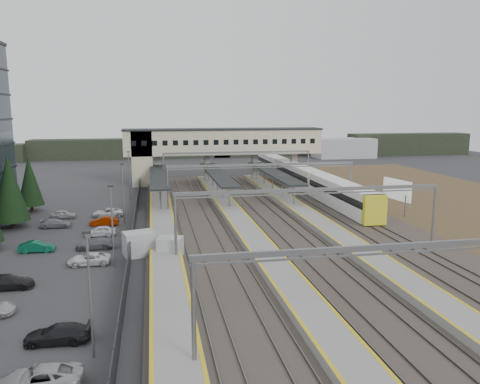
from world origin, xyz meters
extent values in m
plane|color=#2B2B2D|center=(0.00, 0.00, 0.00)|extent=(220.00, 220.00, 0.00)
cylinder|color=black|center=(-22.00, 10.00, 0.60)|extent=(0.44, 0.44, 1.20)
cone|color=black|center=(-22.00, 10.00, 5.25)|extent=(4.42, 4.42, 8.50)
cylinder|color=black|center=(-22.00, 20.00, 0.60)|extent=(0.44, 0.44, 1.20)
cone|color=black|center=(-22.00, 20.00, 4.60)|extent=(3.74, 3.74, 7.20)
imported|color=black|center=(-16.50, -12.10, 0.62)|extent=(4.31, 1.83, 1.24)
imported|color=#094B34|center=(-16.50, -1.50, 0.61)|extent=(3.70, 1.35, 1.21)
imported|color=slate|center=(-16.50, 9.10, 0.57)|extent=(3.97, 1.64, 1.15)
imported|color=#9D9DA1|center=(-16.50, 14.40, 0.59)|extent=(3.56, 1.59, 1.19)
imported|color=#A2A4A7|center=(-10.50, -28.00, 0.64)|extent=(4.62, 2.14, 1.28)
imported|color=black|center=(-10.50, -22.70, 0.62)|extent=(4.37, 1.97, 1.24)
imported|color=silver|center=(-10.50, -6.80, 0.58)|extent=(4.19, 2.00, 1.16)
imported|color=#56575E|center=(-10.50, -1.50, 0.59)|extent=(4.14, 1.78, 1.19)
imported|color=silver|center=(-10.50, 3.80, 0.64)|extent=(3.81, 1.64, 1.28)
imported|color=#771A00|center=(-10.50, 9.10, 0.61)|extent=(3.80, 1.63, 1.22)
imported|color=silver|center=(-10.50, 14.40, 0.59)|extent=(4.41, 2.32, 1.18)
cylinder|color=slate|center=(-8.00, -25.00, 4.00)|extent=(0.16, 0.16, 8.00)
cube|color=black|center=(-8.00, -25.00, 8.00)|extent=(0.50, 0.25, 0.15)
cylinder|color=slate|center=(-8.00, -8.00, 4.00)|extent=(0.16, 0.16, 8.00)
cube|color=black|center=(-8.00, -8.00, 8.00)|extent=(0.50, 0.25, 0.15)
cylinder|color=slate|center=(-8.00, 10.00, 4.00)|extent=(0.16, 0.16, 8.00)
cube|color=black|center=(-8.00, 10.00, 8.00)|extent=(0.50, 0.25, 0.15)
cylinder|color=slate|center=(-8.00, 28.00, 4.00)|extent=(0.16, 0.16, 8.00)
cube|color=black|center=(-8.00, 28.00, 8.00)|extent=(0.50, 0.25, 0.15)
cube|color=#26282B|center=(-6.50, 5.00, 1.00)|extent=(0.08, 90.00, 2.00)
cube|color=#A3A5A9|center=(-5.71, -4.65, 1.26)|extent=(3.51, 2.96, 2.52)
cube|color=#A3A5A9|center=(-2.51, -6.23, 1.10)|extent=(2.88, 2.62, 2.19)
cube|color=#3A332D|center=(12.00, 5.00, 0.10)|extent=(34.00, 90.00, 0.20)
cube|color=#59544C|center=(-0.72, 5.00, 0.28)|extent=(0.08, 90.00, 0.14)
cube|color=#59544C|center=(0.72, 5.00, 0.28)|extent=(0.08, 90.00, 0.14)
cube|color=#59544C|center=(3.28, 5.00, 0.28)|extent=(0.08, 90.00, 0.14)
cube|color=#59544C|center=(4.72, 5.00, 0.28)|extent=(0.08, 90.00, 0.14)
cube|color=#59544C|center=(9.28, 5.00, 0.28)|extent=(0.08, 90.00, 0.14)
cube|color=#59544C|center=(10.72, 5.00, 0.28)|extent=(0.08, 90.00, 0.14)
cube|color=#59544C|center=(13.28, 5.00, 0.28)|extent=(0.08, 90.00, 0.14)
cube|color=#59544C|center=(14.72, 5.00, 0.28)|extent=(0.08, 90.00, 0.14)
cube|color=#59544C|center=(19.28, 5.00, 0.28)|extent=(0.08, 90.00, 0.14)
cube|color=#59544C|center=(20.72, 5.00, 0.28)|extent=(0.08, 90.00, 0.14)
cube|color=#59544C|center=(23.28, 5.00, 0.28)|extent=(0.08, 90.00, 0.14)
cube|color=#59544C|center=(24.72, 5.00, 0.28)|extent=(0.08, 90.00, 0.14)
cube|color=gray|center=(-3.00, 5.00, 0.45)|extent=(3.20, 82.00, 0.90)
cube|color=gold|center=(-4.45, 5.00, 0.91)|extent=(0.25, 82.00, 0.02)
cube|color=gold|center=(-1.55, 5.00, 0.91)|extent=(0.25, 82.00, 0.02)
cube|color=gray|center=(7.00, 5.00, 0.45)|extent=(3.20, 82.00, 0.90)
cube|color=gold|center=(5.55, 5.00, 0.91)|extent=(0.25, 82.00, 0.02)
cube|color=gold|center=(8.45, 5.00, 0.91)|extent=(0.25, 82.00, 0.02)
cube|color=gray|center=(17.00, 5.00, 0.45)|extent=(3.20, 82.00, 0.90)
cube|color=gold|center=(15.55, 5.00, 0.91)|extent=(0.25, 82.00, 0.02)
cube|color=gold|center=(18.45, 5.00, 0.91)|extent=(0.25, 82.00, 0.02)
cube|color=black|center=(-3.00, 27.00, 4.00)|extent=(3.00, 30.00, 0.25)
cube|color=slate|center=(-3.00, 27.00, 3.85)|extent=(3.10, 30.00, 0.12)
cylinder|color=slate|center=(-3.00, 14.00, 2.40)|extent=(0.20, 0.20, 3.10)
cylinder|color=slate|center=(-3.00, 20.50, 2.40)|extent=(0.20, 0.20, 3.10)
cylinder|color=slate|center=(-3.00, 27.00, 2.40)|extent=(0.20, 0.20, 3.10)
cylinder|color=slate|center=(-3.00, 33.50, 2.40)|extent=(0.20, 0.20, 3.10)
cylinder|color=slate|center=(-3.00, 40.00, 2.40)|extent=(0.20, 0.20, 3.10)
cube|color=black|center=(7.00, 27.00, 4.00)|extent=(3.00, 30.00, 0.25)
cube|color=slate|center=(7.00, 27.00, 3.85)|extent=(3.10, 30.00, 0.12)
cylinder|color=slate|center=(7.00, 14.00, 2.40)|extent=(0.20, 0.20, 3.10)
cylinder|color=slate|center=(7.00, 20.50, 2.40)|extent=(0.20, 0.20, 3.10)
cylinder|color=slate|center=(7.00, 27.00, 2.40)|extent=(0.20, 0.20, 3.10)
cylinder|color=slate|center=(7.00, 33.50, 2.40)|extent=(0.20, 0.20, 3.10)
cylinder|color=slate|center=(7.00, 40.00, 2.40)|extent=(0.20, 0.20, 3.10)
cube|color=black|center=(17.00, 27.00, 4.00)|extent=(3.00, 30.00, 0.25)
cube|color=slate|center=(17.00, 27.00, 3.85)|extent=(3.10, 30.00, 0.12)
cylinder|color=slate|center=(17.00, 14.00, 2.40)|extent=(0.20, 0.20, 3.10)
cylinder|color=slate|center=(17.00, 20.50, 2.40)|extent=(0.20, 0.20, 3.10)
cylinder|color=slate|center=(17.00, 27.00, 2.40)|extent=(0.20, 0.20, 3.10)
cylinder|color=slate|center=(17.00, 33.50, 2.40)|extent=(0.20, 0.20, 3.10)
cylinder|color=slate|center=(17.00, 40.00, 2.40)|extent=(0.20, 0.20, 3.10)
cube|color=beige|center=(10.50, 42.00, 8.50)|extent=(40.00, 6.00, 5.00)
cube|color=black|center=(10.50, 42.00, 11.05)|extent=(40.40, 6.40, 0.30)
cube|color=beige|center=(-6.00, 42.00, 5.50)|extent=(4.00, 6.00, 11.00)
cube|color=black|center=(-7.50, 38.98, 8.60)|extent=(1.00, 0.06, 1.00)
cube|color=black|center=(-5.50, 38.98, 8.60)|extent=(1.00, 0.06, 1.00)
cube|color=black|center=(-3.50, 38.98, 8.60)|extent=(1.00, 0.06, 1.00)
cube|color=black|center=(-1.50, 38.98, 8.60)|extent=(1.00, 0.06, 1.00)
cube|color=black|center=(0.50, 38.98, 8.60)|extent=(1.00, 0.06, 1.00)
cube|color=black|center=(2.50, 38.98, 8.60)|extent=(1.00, 0.06, 1.00)
cube|color=black|center=(4.50, 38.98, 8.60)|extent=(1.00, 0.06, 1.00)
cube|color=black|center=(6.50, 38.98, 8.60)|extent=(1.00, 0.06, 1.00)
cube|color=black|center=(8.50, 38.98, 8.60)|extent=(1.00, 0.06, 1.00)
cube|color=black|center=(10.50, 38.98, 8.60)|extent=(1.00, 0.06, 1.00)
cube|color=black|center=(12.50, 38.98, 8.60)|extent=(1.00, 0.06, 1.00)
cube|color=black|center=(14.50, 38.98, 8.60)|extent=(1.00, 0.06, 1.00)
cube|color=black|center=(16.50, 38.98, 8.60)|extent=(1.00, 0.06, 1.00)
cube|color=black|center=(18.50, 38.98, 8.60)|extent=(1.00, 0.06, 1.00)
cube|color=black|center=(20.50, 38.98, 8.60)|extent=(1.00, 0.06, 1.00)
cube|color=black|center=(22.50, 38.98, 8.60)|extent=(1.00, 0.06, 1.00)
cube|color=black|center=(24.50, 38.98, 8.60)|extent=(1.00, 0.06, 1.00)
cube|color=black|center=(26.50, 38.98, 8.60)|extent=(1.00, 0.06, 1.00)
cube|color=black|center=(28.50, 38.98, 8.60)|extent=(1.00, 0.06, 1.00)
cube|color=gray|center=(-4.50, 42.00, 3.00)|extent=(1.20, 1.60, 6.00)
cube|color=gray|center=(-3.00, 42.00, 3.00)|extent=(1.20, 1.60, 6.00)
cube|color=gray|center=(7.00, 42.00, 3.00)|extent=(1.20, 1.60, 6.00)
cube|color=gray|center=(17.00, 42.00, 3.00)|extent=(1.20, 1.60, 6.00)
cube|color=gray|center=(25.50, 42.00, 3.00)|extent=(1.20, 1.60, 6.00)
cylinder|color=slate|center=(-2.00, -28.00, 3.50)|extent=(0.28, 0.28, 7.00)
cube|color=slate|center=(12.00, -28.00, 7.00)|extent=(28.40, 0.25, 0.35)
cube|color=slate|center=(12.00, -28.00, 6.60)|extent=(28.40, 0.12, 0.12)
cylinder|color=slate|center=(-2.00, -8.00, 3.50)|extent=(0.28, 0.28, 7.00)
cylinder|color=slate|center=(26.00, -8.00, 3.50)|extent=(0.28, 0.28, 7.00)
cube|color=slate|center=(12.00, -8.00, 7.00)|extent=(28.40, 0.25, 0.35)
cube|color=slate|center=(12.00, -8.00, 6.60)|extent=(28.40, 0.12, 0.12)
cylinder|color=slate|center=(-2.00, 14.00, 3.50)|extent=(0.28, 0.28, 7.00)
cylinder|color=slate|center=(26.00, 14.00, 3.50)|extent=(0.28, 0.28, 7.00)
cube|color=slate|center=(12.00, 14.00, 7.00)|extent=(28.40, 0.25, 0.35)
cube|color=slate|center=(12.00, 14.00, 6.60)|extent=(28.40, 0.12, 0.12)
cylinder|color=slate|center=(-2.00, 34.00, 3.50)|extent=(0.28, 0.28, 7.00)
cylinder|color=slate|center=(26.00, 34.00, 3.50)|extent=(0.28, 0.28, 7.00)
cube|color=slate|center=(12.00, 34.00, 7.00)|extent=(28.40, 0.25, 0.35)
cube|color=slate|center=(12.00, 34.00, 6.60)|extent=(28.40, 0.12, 0.12)
cube|color=white|center=(24.00, 12.37, 2.31)|extent=(3.08, 21.39, 3.96)
cube|color=black|center=(24.00, 12.37, 2.75)|extent=(3.15, 20.79, 0.99)
cube|color=slate|center=(24.00, 12.37, 0.60)|extent=(2.64, 19.99, 0.55)
cube|color=white|center=(24.00, 34.36, 2.31)|extent=(3.08, 21.39, 3.96)
cube|color=black|center=(24.00, 34.36, 2.75)|extent=(3.15, 20.79, 0.99)
cube|color=slate|center=(24.00, 34.36, 0.60)|extent=(2.64, 19.99, 0.55)
cube|color=white|center=(24.00, 56.35, 2.31)|extent=(3.08, 21.39, 3.96)
cube|color=black|center=(24.00, 56.35, 2.75)|extent=(3.15, 20.79, 0.99)
cube|color=slate|center=(24.00, 56.35, 0.60)|extent=(2.64, 19.99, 0.55)
cube|color=gold|center=(24.00, 1.77, 2.31)|extent=(3.10, 0.90, 3.96)
cylinder|color=slate|center=(30.77, 5.98, 1.60)|extent=(0.20, 0.20, 3.19)
cylinder|color=slate|center=(30.77, 10.97, 1.60)|extent=(0.20, 0.20, 3.19)
cube|color=white|center=(30.77, 8.47, 3.59)|extent=(1.21, 5.91, 2.99)
cube|color=black|center=(-10.00, 95.00, 3.00)|extent=(60.00, 8.00, 6.00)
cube|color=black|center=(40.00, 95.00, 2.50)|extent=(50.00, 8.00, 5.00)
cube|color=black|center=(80.00, 90.00, 3.50)|extent=(40.00, 8.00, 7.00)
cube|color=#A3A5A9|center=(55.00, 85.00, 3.00)|extent=(18.00, 10.00, 6.00)
camera|label=1|loc=(-4.02, -53.00, 15.22)|focal=35.00mm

